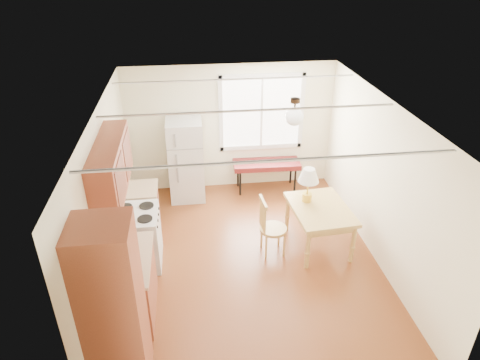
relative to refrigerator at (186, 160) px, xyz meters
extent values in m
cube|color=#572711|center=(0.90, -2.12, -0.79)|extent=(4.60, 5.60, 0.12)
cube|color=white|center=(0.90, -2.12, 1.71)|extent=(4.60, 5.60, 0.12)
cube|color=#FCF7C9|center=(0.90, 0.38, 0.46)|extent=(4.60, 0.10, 2.50)
cube|color=#FCF7C9|center=(0.90, -4.62, 0.46)|extent=(4.60, 0.10, 2.50)
cube|color=#FCF7C9|center=(-1.10, -2.12, 0.46)|extent=(0.10, 5.60, 2.50)
cube|color=#FCF7C9|center=(2.90, -2.12, 0.46)|extent=(0.10, 5.60, 2.50)
cube|color=brown|center=(-0.80, -3.97, 0.26)|extent=(0.60, 0.60, 2.10)
cube|color=brown|center=(-0.80, -2.97, -0.36)|extent=(0.60, 1.10, 0.86)
cube|color=tan|center=(-0.79, -2.97, 0.09)|extent=(0.62, 1.14, 0.04)
cube|color=silver|center=(-0.78, -1.92, -0.34)|extent=(0.65, 0.76, 0.90)
cube|color=brown|center=(-0.80, -1.17, -0.36)|extent=(0.60, 0.60, 0.86)
cube|color=brown|center=(-0.94, -2.27, 1.06)|extent=(0.33, 1.60, 0.70)
cube|color=white|center=(1.50, 0.37, 0.76)|extent=(1.50, 0.02, 1.35)
cylinder|color=black|center=(1.60, -1.72, 1.67)|extent=(0.14, 0.14, 0.06)
cylinder|color=black|center=(1.60, -1.72, 1.57)|extent=(0.03, 0.03, 0.16)
sphere|color=white|center=(1.60, -1.72, 1.43)|extent=(0.26, 0.26, 0.26)
cube|color=silver|center=(0.00, 0.00, 0.00)|extent=(0.65, 0.65, 1.59)
cube|color=gray|center=(0.00, -0.33, 0.37)|extent=(0.65, 0.02, 0.02)
cube|color=gray|center=(-0.16, -0.34, 0.16)|extent=(0.03, 0.03, 0.95)
cube|color=#551415|center=(1.58, 0.10, -0.24)|extent=(1.33, 0.53, 0.10)
cylinder|color=black|center=(1.03, -0.08, -0.54)|extent=(0.04, 0.04, 0.51)
cylinder|color=black|center=(2.13, -0.08, -0.54)|extent=(0.04, 0.04, 0.51)
cylinder|color=black|center=(1.03, 0.28, -0.54)|extent=(0.04, 0.04, 0.51)
cylinder|color=black|center=(2.13, 0.28, -0.54)|extent=(0.04, 0.04, 0.51)
cube|color=#B18A44|center=(2.09, -1.85, -0.10)|extent=(0.96, 1.23, 0.06)
cube|color=#B18A44|center=(2.09, -1.85, -0.18)|extent=(0.85, 1.12, 0.10)
cylinder|color=#B18A44|center=(1.76, -2.39, -0.46)|extent=(0.07, 0.07, 0.67)
cylinder|color=#B18A44|center=(2.49, -2.33, -0.46)|extent=(0.07, 0.07, 0.67)
cylinder|color=#B18A44|center=(1.68, -1.37, -0.46)|extent=(0.07, 0.07, 0.67)
cylinder|color=#B18A44|center=(2.41, -1.31, -0.46)|extent=(0.07, 0.07, 0.67)
cylinder|color=#B18A44|center=(1.32, -1.94, -0.35)|extent=(0.43, 0.43, 0.05)
cylinder|color=#B18A44|center=(1.18, -2.10, -0.57)|extent=(0.04, 0.04, 0.44)
cylinder|color=#B18A44|center=(1.48, -2.07, -0.57)|extent=(0.04, 0.04, 0.44)
cylinder|color=#B18A44|center=(1.16, -1.80, -0.57)|extent=(0.04, 0.04, 0.44)
cylinder|color=#B18A44|center=(1.45, -1.78, -0.57)|extent=(0.04, 0.04, 0.44)
cylinder|color=gold|center=(1.92, -1.62, 0.00)|extent=(0.16, 0.16, 0.13)
cylinder|color=gold|center=(1.92, -1.62, 0.18)|extent=(0.03, 0.03, 0.22)
cone|color=white|center=(1.92, -1.62, 0.40)|extent=(0.34, 0.34, 0.22)
cube|color=black|center=(-0.82, -3.42, 0.15)|extent=(0.19, 0.23, 0.08)
cube|color=black|center=(-0.82, -3.51, 0.33)|extent=(0.19, 0.07, 0.29)
cylinder|color=black|center=(-0.82, -3.37, 0.25)|extent=(0.14, 0.14, 0.12)
cylinder|color=red|center=(-0.87, -3.12, 0.18)|extent=(0.11, 0.11, 0.15)
sphere|color=red|center=(-0.87, -3.12, 0.28)|extent=(0.05, 0.05, 0.05)
camera|label=1|loc=(0.10, -7.37, 3.56)|focal=32.00mm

